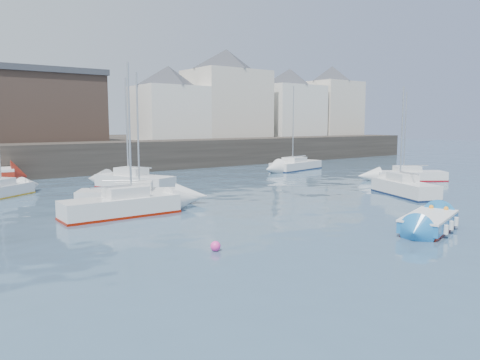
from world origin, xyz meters
TOP-DOWN VIEW (x-y plane):
  - water at (0.00, 0.00)m, footprint 220.00×220.00m
  - quay_wall at (0.00, 35.00)m, footprint 90.00×5.00m
  - land_strip at (0.00, 53.00)m, footprint 90.00×32.00m
  - bldg_east_a at (20.00, 42.00)m, footprint 13.36×13.36m
  - bldg_east_b at (31.00, 41.50)m, footprint 11.88×11.88m
  - bldg_east_c at (40.00, 41.50)m, footprint 11.14×11.14m
  - bldg_east_d at (11.00, 41.50)m, footprint 11.14×11.14m
  - warehouse at (-6.00, 43.00)m, footprint 16.40×10.40m
  - blue_dinghy at (2.77, 1.32)m, footprint 4.38×2.88m
  - sailboat_a at (-7.07, 13.00)m, footprint 6.18×1.98m
  - sailboat_b at (-5.28, 16.02)m, footprint 6.21×4.85m
  - sailboat_c at (10.95, 8.16)m, footprint 3.68×5.80m
  - sailboat_d at (18.66, 12.86)m, footprint 5.87×4.87m
  - sailboat_f at (-2.27, 22.17)m, footprint 4.41×6.55m
  - sailboat_g at (17.14, 25.28)m, footprint 7.12×3.71m
  - buoy_near at (-6.83, 4.38)m, footprint 0.40×0.40m
  - buoy_mid at (10.90, 9.37)m, footprint 0.36×0.36m
  - buoy_far at (-3.27, 18.15)m, footprint 0.45×0.45m

SIDE VIEW (x-z plane):
  - water at x=0.00m, z-range 0.00..0.00m
  - buoy_near at x=-6.83m, z-range -0.20..0.20m
  - buoy_mid at x=10.90m, z-range -0.18..0.18m
  - buoy_far at x=-3.27m, z-range -0.23..0.23m
  - blue_dinghy at x=2.77m, z-range 0.04..0.81m
  - sailboat_d at x=18.66m, z-range -3.28..4.18m
  - sailboat_g at x=17.14m, z-range -3.82..4.79m
  - sailboat_b at x=-5.28m, z-range -3.41..4.43m
  - sailboat_c at x=10.95m, z-range -3.09..4.20m
  - sailboat_a at x=-7.07m, z-range -3.45..4.58m
  - sailboat_f at x=-2.27m, z-range -3.51..4.66m
  - land_strip at x=0.00m, z-range 0.00..2.80m
  - quay_wall at x=0.00m, z-range 0.00..3.00m
  - warehouse at x=-6.00m, z-range 2.82..10.42m
  - bldg_east_d at x=11.00m, z-range 2.89..11.84m
  - bldg_east_b at x=31.00m, z-range 2.89..12.84m
  - bldg_east_c at x=40.00m, z-range 2.90..13.85m
  - bldg_east_a at x=20.00m, z-range 2.91..14.71m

